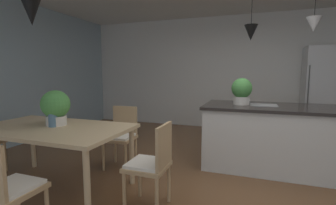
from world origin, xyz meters
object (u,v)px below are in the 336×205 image
at_px(chair_near_right, 5,188).
at_px(potted_plant_on_island, 242,90).
at_px(chair_far_right, 121,135).
at_px(potted_plant_on_table, 56,106).
at_px(refrigerator, 323,94).
at_px(chair_kitchen_end, 152,163).
at_px(kitchen_island, 275,137).
at_px(vase_on_dining_table, 53,117).
at_px(dining_table, 52,132).

relative_size(chair_near_right, potted_plant_on_island, 2.25).
bearing_deg(chair_far_right, potted_plant_on_table, -117.46).
relative_size(chair_far_right, refrigerator, 0.46).
relative_size(chair_kitchen_end, potted_plant_on_table, 2.09).
relative_size(kitchen_island, potted_plant_on_island, 5.13).
height_order(potted_plant_on_table, vase_on_dining_table, potted_plant_on_table).
bearing_deg(refrigerator, kitchen_island, -116.53).
relative_size(chair_kitchen_end, refrigerator, 0.46).
distance_m(refrigerator, vase_on_dining_table, 4.97).
relative_size(dining_table, refrigerator, 0.94).
bearing_deg(kitchen_island, chair_kitchen_end, -128.54).
bearing_deg(chair_near_right, chair_far_right, 90.09).
distance_m(chair_near_right, kitchen_island, 3.20).
distance_m(chair_near_right, vase_on_dining_table, 1.04).
relative_size(chair_far_right, chair_near_right, 1.00).
distance_m(refrigerator, potted_plant_on_table, 4.93).
relative_size(dining_table, chair_kitchen_end, 2.02).
height_order(chair_far_right, kitchen_island, kitchen_island).
xyz_separation_m(kitchen_island, potted_plant_on_table, (-2.50, -1.46, 0.51)).
bearing_deg(refrigerator, dining_table, -134.41).
distance_m(dining_table, chair_kitchen_end, 1.27).
xyz_separation_m(chair_far_right, vase_on_dining_table, (-0.38, -0.86, 0.38)).
bearing_deg(dining_table, refrigerator, 45.59).
bearing_deg(potted_plant_on_table, dining_table, -81.04).
distance_m(chair_far_right, refrigerator, 4.13).
xyz_separation_m(chair_far_right, chair_near_right, (0.00, -1.75, 0.00)).
bearing_deg(vase_on_dining_table, kitchen_island, 31.79).
xyz_separation_m(dining_table, chair_far_right, (0.39, 0.87, -0.20)).
height_order(kitchen_island, potted_plant_on_island, potted_plant_on_island).
distance_m(potted_plant_on_island, vase_on_dining_table, 2.53).
distance_m(kitchen_island, potted_plant_on_island, 0.80).
bearing_deg(refrigerator, chair_far_right, -139.04).
bearing_deg(refrigerator, chair_kitchen_end, -122.15).
xyz_separation_m(kitchen_island, vase_on_dining_table, (-2.47, -1.53, 0.39)).
height_order(refrigerator, potted_plant_on_island, refrigerator).
distance_m(chair_far_right, chair_near_right, 1.75).
xyz_separation_m(chair_kitchen_end, chair_far_right, (-0.86, 0.87, 0.00)).
bearing_deg(dining_table, potted_plant_on_table, 98.96).
xyz_separation_m(chair_near_right, vase_on_dining_table, (-0.39, 0.89, 0.38)).
relative_size(potted_plant_on_table, vase_on_dining_table, 1.87).
xyz_separation_m(chair_kitchen_end, vase_on_dining_table, (-1.24, 0.02, 0.38)).
bearing_deg(dining_table, vase_on_dining_table, 56.65).
distance_m(kitchen_island, refrigerator, 2.30).
height_order(chair_kitchen_end, chair_near_right, same).
distance_m(kitchen_island, potted_plant_on_table, 2.94).
xyz_separation_m(chair_kitchen_end, potted_plant_on_table, (-1.26, 0.09, 0.49)).
distance_m(potted_plant_on_table, vase_on_dining_table, 0.14).
relative_size(dining_table, chair_near_right, 2.02).
distance_m(dining_table, chair_near_right, 0.98).
bearing_deg(chair_far_right, chair_kitchen_end, -45.53).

